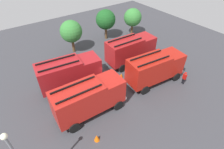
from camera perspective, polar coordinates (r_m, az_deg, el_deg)
The scene contains 13 objects.
ground_plane at distance 21.90m, azimuth -0.00°, elevation -2.86°, with size 49.66×49.66×0.00m, color #38383D.
fire_truck_0 at distance 17.30m, azimuth -7.52°, elevation -7.39°, with size 7.29×2.99×3.88m.
fire_truck_1 at distance 21.45m, azimuth 13.75°, elevation 2.20°, with size 7.42×3.39×3.88m.
fire_truck_2 at distance 20.69m, azimuth -13.57°, elevation 0.70°, with size 7.45×3.47×3.88m.
fire_truck_3 at distance 24.55m, azimuth 6.05°, elevation 8.18°, with size 7.29×2.99×3.88m.
firefighter_0 at distance 23.00m, azimuth 22.29°, elevation -0.95°, with size 0.30×0.45×1.67m.
firefighter_1 at distance 29.29m, azimuth 8.41°, elevation 10.74°, with size 0.46×0.47×1.79m.
tree_0 at distance 27.12m, azimuth -13.04°, elevation 13.36°, with size 3.22×3.22×5.00m.
tree_1 at distance 30.55m, azimuth -2.05°, elevation 17.26°, with size 3.25×3.25×5.05m.
tree_2 at distance 32.25m, azimuth 6.69°, elevation 17.79°, with size 3.04×3.04×4.72m.
traffic_cone_0 at distance 16.67m, azimuth -4.93°, elevation -19.64°, with size 0.51×0.51×0.72m, color #F2600C.
traffic_cone_1 at distance 22.65m, azimuth 3.00°, elevation -0.26°, with size 0.43×0.43×0.61m, color #F2600C.
traffic_cone_2 at distance 22.49m, azimuth -0.99°, elevation -0.60°, with size 0.40×0.40×0.58m, color #F2600C.
Camera 1 is at (-9.56, -13.34, 14.50)m, focal length 28.36 mm.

